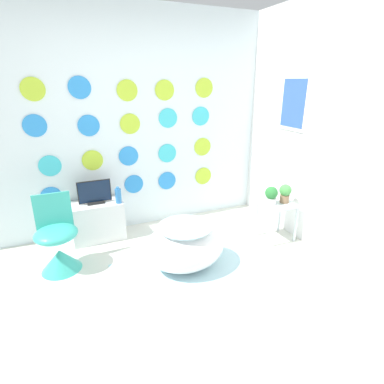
{
  "coord_description": "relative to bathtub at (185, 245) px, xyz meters",
  "views": [
    {
      "loc": [
        -0.74,
        -1.75,
        1.79
      ],
      "look_at": [
        0.39,
        0.87,
        0.72
      ],
      "focal_mm": 28.0,
      "sensor_mm": 36.0,
      "label": 1
    }
  ],
  "objects": [
    {
      "name": "tv",
      "position": [
        -0.73,
        0.95,
        0.34
      ],
      "size": [
        0.37,
        0.12,
        0.27
      ],
      "color": "black",
      "rests_on": "tv_cabinet"
    },
    {
      "name": "wall_right",
      "position": [
        1.49,
        0.23,
        1.07
      ],
      "size": [
        0.06,
        2.82,
        2.6
      ],
      "color": "white",
      "rests_on": "ground_plane"
    },
    {
      "name": "potted_plant_left",
      "position": [
        1.11,
        0.13,
        0.33
      ],
      "size": [
        0.15,
        0.15,
        0.21
      ],
      "color": "white",
      "rests_on": "side_table"
    },
    {
      "name": "tv_cabinet",
      "position": [
        -0.73,
        0.94,
        -0.01
      ],
      "size": [
        0.59,
        0.32,
        0.46
      ],
      "color": "silver",
      "rests_on": "ground_plane"
    },
    {
      "name": "rug",
      "position": [
        -0.03,
        -0.1,
        -0.24
      ],
      "size": [
        1.4,
        0.85,
        0.01
      ],
      "color": "silver",
      "rests_on": "ground_plane"
    },
    {
      "name": "side_table",
      "position": [
        1.2,
        0.11,
        0.12
      ],
      "size": [
        0.4,
        0.34,
        0.46
      ],
      "color": "silver",
      "rests_on": "ground_plane"
    },
    {
      "name": "wall_back_dotted",
      "position": [
        -0.24,
        1.16,
        1.06
      ],
      "size": [
        4.41,
        0.05,
        2.6
      ],
      "color": "white",
      "rests_on": "ground_plane"
    },
    {
      "name": "potted_plant_right",
      "position": [
        1.29,
        0.11,
        0.34
      ],
      "size": [
        0.14,
        0.14,
        0.22
      ],
      "color": "#8C6B4C",
      "rests_on": "side_table"
    },
    {
      "name": "bathtub",
      "position": [
        0.0,
        0.0,
        0.0
      ],
      "size": [
        0.8,
        0.66,
        0.47
      ],
      "color": "white",
      "rests_on": "ground_plane"
    },
    {
      "name": "chair",
      "position": [
        -1.17,
        0.45,
        0.02
      ],
      "size": [
        0.4,
        0.4,
        0.76
      ],
      "color": "#38B2A3",
      "rests_on": "ground_plane"
    },
    {
      "name": "vase",
      "position": [
        -0.48,
        0.85,
        0.31
      ],
      "size": [
        0.07,
        0.07,
        0.19
      ],
      "color": "#2D72B7",
      "rests_on": "tv_cabinet"
    },
    {
      "name": "ground_plane",
      "position": [
        -0.24,
        -0.68,
        -0.24
      ],
      "size": [
        12.0,
        12.0,
        0.0
      ],
      "primitive_type": "plane",
      "color": "silver"
    }
  ]
}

